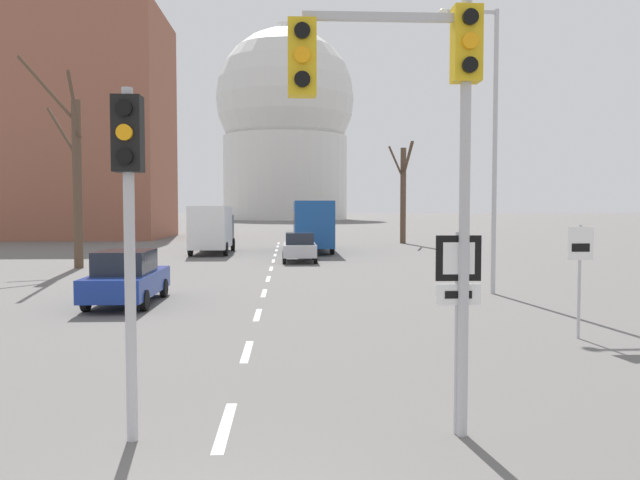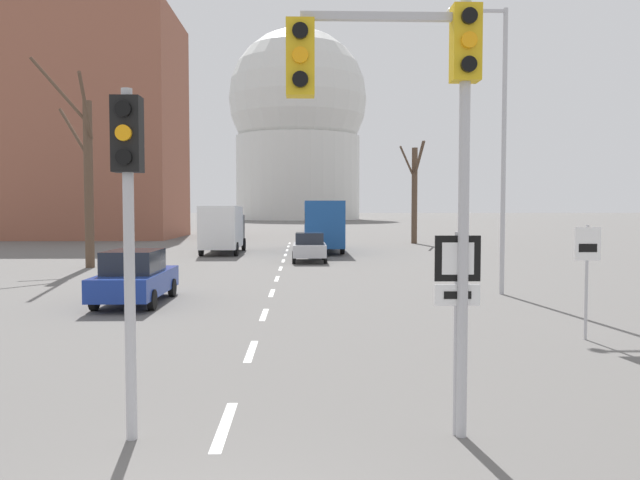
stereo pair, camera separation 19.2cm
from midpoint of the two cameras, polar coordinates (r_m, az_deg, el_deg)
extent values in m
cube|color=silver|center=(9.06, -8.09, -16.46)|extent=(0.16, 2.00, 0.01)
cube|color=silver|center=(13.37, -5.90, -10.07)|extent=(0.16, 2.00, 0.01)
cube|color=silver|center=(17.77, -4.82, -6.81)|extent=(0.16, 2.00, 0.01)
cube|color=silver|center=(22.22, -4.18, -4.85)|extent=(0.16, 2.00, 0.01)
cube|color=silver|center=(26.68, -3.75, -3.55)|extent=(0.16, 2.00, 0.01)
cube|color=silver|center=(31.15, -3.45, -2.61)|extent=(0.16, 2.00, 0.01)
cube|color=silver|center=(35.63, -3.22, -1.92)|extent=(0.16, 2.00, 0.01)
cube|color=silver|center=(40.11, -3.05, -1.38)|extent=(0.16, 2.00, 0.01)
cube|color=silver|center=(44.60, -2.91, -0.94)|extent=(0.16, 2.00, 0.01)
cube|color=silver|center=(49.09, -2.79, -0.59)|extent=(0.16, 2.00, 0.01)
cube|color=silver|center=(53.58, -2.70, -0.29)|extent=(0.16, 2.00, 0.01)
cylinder|color=#B2B2B7|center=(8.30, 13.63, 1.72)|extent=(0.14, 0.14, 5.68)
cube|color=gold|center=(8.56, 13.82, 17.04)|extent=(0.36, 0.28, 0.96)
cylinder|color=black|center=(8.48, 14.17, 19.26)|extent=(0.20, 0.06, 0.20)
cylinder|color=orange|center=(8.40, 14.15, 17.31)|extent=(0.20, 0.06, 0.20)
cylinder|color=black|center=(8.33, 14.12, 15.33)|extent=(0.20, 0.06, 0.20)
cube|color=#B2B2B7|center=(8.44, 6.50, 19.63)|extent=(2.11, 0.10, 0.10)
cube|color=gold|center=(8.23, -1.12, 16.27)|extent=(0.36, 0.28, 0.96)
cylinder|color=black|center=(8.14, -1.11, 18.59)|extent=(0.20, 0.06, 0.20)
cylinder|color=orange|center=(8.06, -1.11, 16.55)|extent=(0.20, 0.06, 0.20)
cylinder|color=black|center=(8.00, -1.11, 14.48)|extent=(0.20, 0.06, 0.20)
cylinder|color=#B2B2B7|center=(8.34, -16.41, -2.31)|extent=(0.14, 0.14, 4.52)
cube|color=black|center=(8.36, -16.57, 9.23)|extent=(0.36, 0.28, 0.96)
cylinder|color=black|center=(8.24, -16.91, 11.41)|extent=(0.20, 0.06, 0.20)
cylinder|color=orange|center=(8.20, -16.88, 9.36)|extent=(0.20, 0.06, 0.20)
cylinder|color=black|center=(8.17, -16.85, 7.28)|extent=(0.20, 0.06, 0.20)
cylinder|color=#B2B2B7|center=(8.51, 13.01, -8.37)|extent=(0.07, 0.07, 2.70)
cube|color=black|center=(8.35, 13.12, -1.65)|extent=(0.60, 0.03, 0.60)
cube|color=white|center=(8.33, 13.15, -1.66)|extent=(0.42, 0.01, 0.42)
cube|color=white|center=(8.40, 13.08, -4.92)|extent=(0.60, 0.03, 0.28)
cube|color=black|center=(8.38, 13.11, -4.94)|extent=(0.36, 0.01, 0.10)
cylinder|color=#B2B2B7|center=(15.50, 23.51, -3.58)|extent=(0.07, 0.07, 2.63)
cube|color=white|center=(15.42, 23.61, -0.32)|extent=(0.60, 0.03, 0.76)
cube|color=black|center=(15.41, 23.63, -0.67)|extent=(0.42, 0.01, 0.19)
cylinder|color=#B2B2B7|center=(22.69, 16.68, 7.65)|extent=(0.16, 0.16, 9.85)
cube|color=#B2B2B7|center=(23.33, 14.55, 19.62)|extent=(1.87, 0.10, 0.10)
sphere|color=#F2EAC6|center=(23.08, 12.18, 19.63)|extent=(0.36, 0.36, 0.36)
cube|color=silver|center=(78.43, 0.28, 1.19)|extent=(1.85, 4.03, 0.62)
cube|color=#1E232D|center=(78.22, 0.29, 1.62)|extent=(1.57, 1.94, 0.58)
cylinder|color=black|center=(79.67, -0.38, 0.99)|extent=(0.18, 0.65, 0.65)
cylinder|color=black|center=(79.73, 0.88, 0.99)|extent=(0.18, 0.65, 0.65)
cylinder|color=black|center=(77.17, -0.34, 0.93)|extent=(0.18, 0.65, 0.65)
cylinder|color=black|center=(77.23, 0.96, 0.93)|extent=(0.18, 0.65, 0.65)
cube|color=#B7B7BC|center=(34.99, -0.82, -0.88)|extent=(1.80, 4.09, 0.67)
cube|color=#1E232D|center=(34.75, -0.82, 0.16)|extent=(1.53, 1.96, 0.63)
cylinder|color=black|center=(36.28, -2.20, -1.28)|extent=(0.18, 0.70, 0.70)
cylinder|color=black|center=(36.30, 0.49, -1.27)|extent=(0.18, 0.70, 0.70)
cylinder|color=black|center=(33.75, -2.24, -1.59)|extent=(0.18, 0.70, 0.70)
cylinder|color=black|center=(33.77, 0.65, -1.59)|extent=(0.18, 0.70, 0.70)
cube|color=navy|center=(20.56, -16.23, -3.77)|extent=(1.79, 4.58, 0.68)
cube|color=#1E232D|center=(20.27, -16.42, -1.89)|extent=(1.52, 2.20, 0.71)
cylinder|color=black|center=(22.18, -17.41, -4.19)|extent=(0.18, 0.62, 0.62)
cylinder|color=black|center=(21.78, -13.12, -4.26)|extent=(0.18, 0.62, 0.62)
cylinder|color=black|center=(19.49, -19.68, -5.20)|extent=(0.18, 0.62, 0.62)
cylinder|color=black|center=(19.03, -14.82, -5.32)|extent=(0.18, 0.62, 0.62)
cube|color=black|center=(83.30, -0.40, 1.31)|extent=(1.89, 4.54, 0.67)
cube|color=#1E232D|center=(83.05, -0.40, 1.78)|extent=(1.60, 2.18, 0.71)
cylinder|color=black|center=(84.70, -1.03, 1.11)|extent=(0.18, 0.66, 0.66)
cylinder|color=black|center=(84.74, 0.18, 1.11)|extent=(0.18, 0.66, 0.66)
cylinder|color=black|center=(81.89, -1.00, 1.05)|extent=(0.18, 0.66, 0.66)
cylinder|color=black|center=(81.93, 0.25, 1.05)|extent=(0.18, 0.66, 0.66)
cube|color=#19478C|center=(43.78, 0.35, 1.58)|extent=(2.50, 10.80, 3.00)
cube|color=black|center=(43.77, 0.35, 2.07)|extent=(2.52, 10.26, 0.90)
cylinder|color=black|center=(47.59, -1.26, -0.12)|extent=(0.26, 0.96, 0.96)
cylinder|color=black|center=(47.66, 1.63, -0.12)|extent=(0.26, 0.96, 0.96)
cylinder|color=black|center=(40.58, -1.19, -0.65)|extent=(0.26, 0.96, 0.96)
cylinder|color=black|center=(40.67, 2.20, -0.64)|extent=(0.26, 0.96, 0.96)
cube|color=#333842|center=(44.63, -8.29, 0.94)|extent=(2.20, 2.00, 2.10)
cube|color=white|center=(41.05, -8.87, 1.19)|extent=(2.30, 5.20, 2.70)
cylinder|color=black|center=(44.82, -9.67, -0.40)|extent=(0.24, 0.88, 0.88)
cylinder|color=black|center=(44.57, -6.87, -0.40)|extent=(0.24, 0.88, 0.88)
cylinder|color=black|center=(39.86, -10.68, -0.82)|extent=(0.24, 0.88, 0.88)
cylinder|color=black|center=(39.57, -7.53, -0.82)|extent=(0.24, 0.88, 0.88)
cylinder|color=brown|center=(33.52, -20.24, 4.76)|extent=(0.45, 0.45, 8.38)
cylinder|color=brown|center=(34.64, -21.49, 9.22)|extent=(1.96, 1.51, 2.59)
cylinder|color=brown|center=(34.33, -22.58, 12.51)|extent=(2.76, 0.42, 3.25)
cylinder|color=brown|center=(31.95, -20.47, 11.30)|extent=(0.92, 3.79, 2.68)
cylinder|color=brown|center=(53.80, 8.73, 4.02)|extent=(0.49, 0.49, 8.14)
cylinder|color=brown|center=(52.42, 9.13, 7.37)|extent=(0.25, 3.23, 2.61)
cylinder|color=brown|center=(52.57, 9.19, 7.31)|extent=(0.39, 2.97, 2.77)
cylinder|color=brown|center=(52.70, 8.03, 7.19)|extent=(1.62, 2.46, 2.29)
cylinder|color=silver|center=(168.70, -1.99, 5.65)|extent=(33.16, 33.16, 22.11)
sphere|color=silver|center=(171.03, -2.01, 12.76)|extent=(36.84, 36.84, 36.84)
cylinder|color=silver|center=(174.62, -2.02, 18.13)|extent=(4.42, 4.42, 6.45)
cube|color=#935642|center=(68.63, -20.35, 9.67)|extent=(18.00, 14.00, 22.59)
camera|label=1|loc=(0.10, -89.39, 0.03)|focal=35.00mm
camera|label=2|loc=(0.10, 90.61, -0.03)|focal=35.00mm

